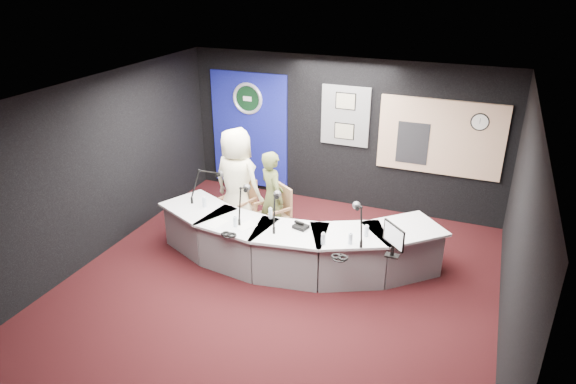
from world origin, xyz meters
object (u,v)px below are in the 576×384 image
at_px(armchair_left, 238,206).
at_px(person_woman, 272,197).
at_px(person_man, 237,182).
at_px(broadcast_desk, 291,243).
at_px(armchair_right, 272,214).

bearing_deg(armchair_left, person_woman, 12.91).
bearing_deg(armchair_left, person_man, 0.00).
relative_size(broadcast_desk, person_woman, 2.83).
bearing_deg(armchair_right, armchair_left, -149.75).
bearing_deg(person_woman, person_man, 35.40).
bearing_deg(armchair_left, broadcast_desk, -9.56).
relative_size(broadcast_desk, armchair_right, 4.57).
bearing_deg(person_woman, armchair_right, -0.00).
relative_size(armchair_left, person_man, 0.52).
xyz_separation_m(armchair_left, person_man, (0.00, 0.00, 0.45)).
xyz_separation_m(armchair_left, armchair_right, (0.67, -0.06, 0.00)).
bearing_deg(person_man, broadcast_desk, 162.52).
xyz_separation_m(broadcast_desk, person_man, (-1.23, 0.65, 0.56)).
bearing_deg(person_woman, broadcast_desk, 174.47).
bearing_deg(broadcast_desk, armchair_left, 152.35).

